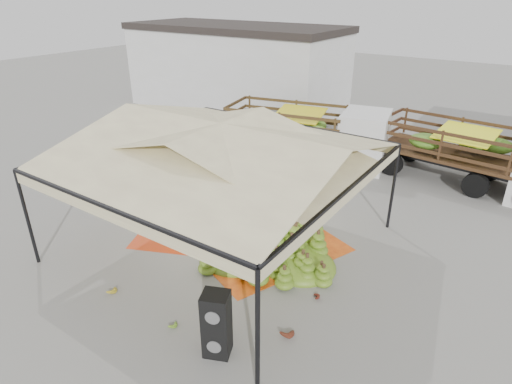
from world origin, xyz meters
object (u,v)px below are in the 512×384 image
Objects in this scene: truck_left at (313,128)px; truck_right at (481,151)px; banana_heap at (263,231)px; vendor at (269,180)px; speaker_stack at (217,324)px.

truck_left reaches higher than truck_right.
truck_right is at bearing 62.44° from banana_heap.
truck_right is at bearing -137.02° from vendor.
vendor reaches higher than banana_heap.
vendor is 8.73m from truck_right.
truck_left is at bearing 84.91° from speaker_stack.
banana_heap is at bearing -111.67° from truck_right.
vendor reaches higher than speaker_stack.
speaker_stack is 13.45m from truck_right.
banana_heap is 8.23m from truck_left.
truck_left reaches higher than vendor.
truck_left is (-2.41, 7.81, 0.97)m from banana_heap.
banana_heap is 0.74× the size of truck_right.
vendor is (-1.58, 2.77, 0.33)m from banana_heap.
truck_left is (-0.82, 5.04, 0.64)m from vendor.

